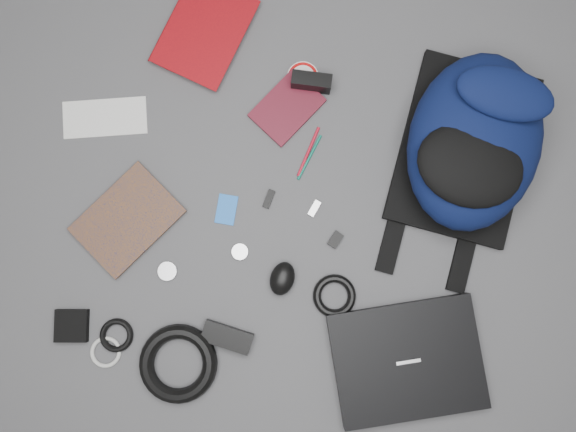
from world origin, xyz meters
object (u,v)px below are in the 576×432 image
(dvd_case, at_px, (287,108))
(compact_camera, at_px, (311,82))
(comic_book, at_px, (103,195))
(pouch, at_px, (72,326))
(power_brick, at_px, (227,337))
(textbook_red, at_px, (171,16))
(backpack, at_px, (475,141))
(laptop, at_px, (407,361))
(mouse, at_px, (282,279))

(dvd_case, xyz_separation_m, compact_camera, (0.04, 0.08, 0.02))
(comic_book, xyz_separation_m, pouch, (0.05, -0.35, 0.00))
(power_brick, bearing_deg, comic_book, 149.61)
(textbook_red, xyz_separation_m, dvd_case, (0.39, -0.13, -0.01))
(backpack, distance_m, laptop, 0.58)
(backpack, distance_m, textbook_red, 0.87)
(backpack, distance_m, mouse, 0.60)
(textbook_red, bearing_deg, backpack, 0.35)
(backpack, xyz_separation_m, comic_book, (-0.86, -0.45, -0.10))
(mouse, distance_m, pouch, 0.56)
(backpack, bearing_deg, compact_camera, 171.56)
(power_brick, bearing_deg, dvd_case, 93.44)
(dvd_case, bearing_deg, comic_book, -110.61)
(comic_book, distance_m, dvd_case, 0.54)
(mouse, distance_m, power_brick, 0.21)
(dvd_case, bearing_deg, power_brick, -60.71)
(backpack, xyz_separation_m, power_brick, (-0.42, -0.68, -0.09))
(mouse, bearing_deg, pouch, -150.70)
(compact_camera, distance_m, pouch, 0.90)
(textbook_red, xyz_separation_m, power_brick, (0.45, -0.75, 0.00))
(backpack, bearing_deg, power_brick, -126.41)
(dvd_case, distance_m, mouse, 0.46)
(backpack, xyz_separation_m, laptop, (0.04, -0.58, -0.09))
(dvd_case, bearing_deg, mouse, -47.97)
(backpack, xyz_separation_m, dvd_case, (-0.48, -0.06, -0.10))
(comic_book, height_order, pouch, pouch)
(backpack, relative_size, laptop, 1.36)
(backpack, bearing_deg, dvd_case, -178.39)
(mouse, relative_size, pouch, 1.06)
(comic_book, relative_size, mouse, 2.90)
(backpack, height_order, compact_camera, backpack)
(comic_book, height_order, mouse, mouse)
(textbook_red, relative_size, compact_camera, 2.60)
(backpack, bearing_deg, comic_book, -157.49)
(dvd_case, relative_size, mouse, 2.00)
(comic_book, xyz_separation_m, dvd_case, (0.38, 0.39, -0.00))
(comic_book, bearing_deg, pouch, -56.54)
(backpack, distance_m, comic_book, 0.97)
(dvd_case, height_order, mouse, mouse)
(laptop, height_order, textbook_red, laptop)
(comic_book, distance_m, power_brick, 0.50)
(compact_camera, bearing_deg, comic_book, -144.02)
(textbook_red, height_order, mouse, mouse)
(backpack, height_order, power_brick, backpack)
(textbook_red, distance_m, comic_book, 0.52)
(backpack, relative_size, pouch, 6.09)
(textbook_red, xyz_separation_m, pouch, (0.06, -0.87, -0.00))
(laptop, xyz_separation_m, compact_camera, (-0.48, 0.60, 0.01))
(backpack, bearing_deg, laptop, -90.97)
(dvd_case, relative_size, compact_camera, 1.67)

